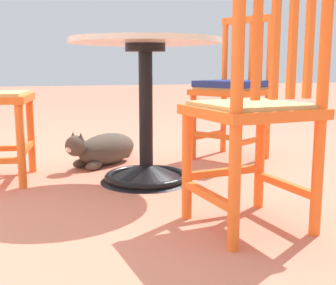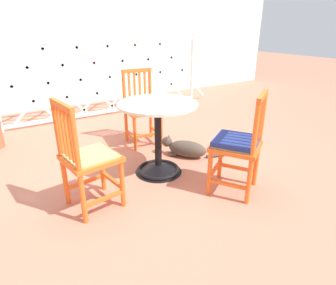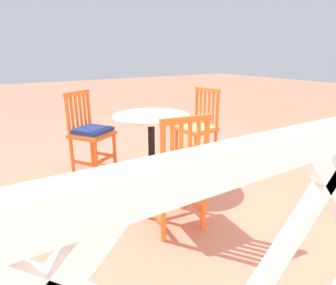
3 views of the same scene
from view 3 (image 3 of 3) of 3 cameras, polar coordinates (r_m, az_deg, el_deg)
ground_plane at (r=3.17m, az=-1.70°, el=-7.12°), size 24.00×24.00×0.00m
cafe_table at (r=2.98m, az=-3.25°, el=-2.88°), size 0.76×0.76×0.73m
orange_chair_tucked_in at (r=3.52m, az=5.96°, el=2.79°), size 0.45×0.45×0.91m
orange_chair_near_fence at (r=3.37m, az=-15.11°, el=1.83°), size 0.55×0.55×0.91m
orange_chair_by_planter at (r=2.18m, az=1.56°, el=-6.45°), size 0.45×0.45×0.91m
tabby_cat at (r=2.74m, az=-9.64°, el=-9.32°), size 0.59×0.50×0.23m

